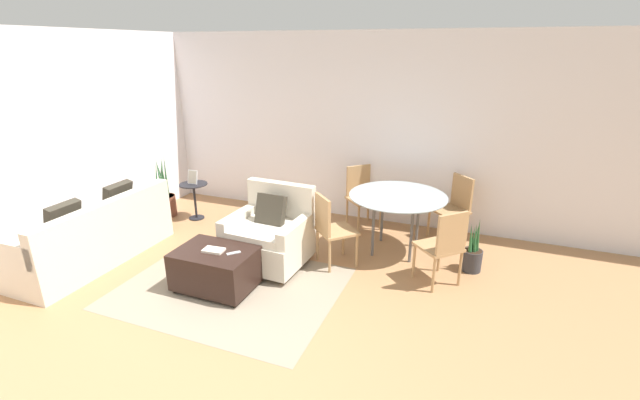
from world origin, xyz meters
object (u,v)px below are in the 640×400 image
(side_table, at_px, (194,194))
(tv_remote_primary, at_px, (234,253))
(dining_table, at_px, (398,201))
(picture_frame, at_px, (193,177))
(ottoman, at_px, (216,268))
(potted_plant, at_px, (165,201))
(dining_chair_far_right, at_px, (455,204))
(dining_chair_far_left, at_px, (361,192))
(dining_chair_near_right, at_px, (444,243))
(dining_chair_near_left, at_px, (330,226))
(book_stack, at_px, (214,250))
(armchair, at_px, (269,236))
(couch, at_px, (93,239))
(potted_plant_small, at_px, (472,256))

(side_table, bearing_deg, tv_remote_primary, -43.04)
(side_table, xyz_separation_m, dining_table, (3.11, 0.02, 0.30))
(picture_frame, bearing_deg, tv_remote_primary, -43.03)
(ottoman, xyz_separation_m, potted_plant, (-2.00, 1.54, 0.00))
(potted_plant, height_order, side_table, potted_plant)
(dining_chair_far_right, bearing_deg, dining_chair_far_left, 180.00)
(dining_table, height_order, dining_chair_near_right, dining_chair_near_right)
(dining_chair_near_left, bearing_deg, potted_plant, 169.13)
(ottoman, distance_m, potted_plant, 2.52)
(ottoman, relative_size, picture_frame, 4.04)
(book_stack, relative_size, tv_remote_primary, 1.71)
(dining_table, bearing_deg, dining_chair_far_right, 45.00)
(armchair, bearing_deg, tv_remote_primary, -93.48)
(armchair, xyz_separation_m, potted_plant, (-2.27, 0.80, -0.11))
(ottoman, distance_m, picture_frame, 2.22)
(ottoman, relative_size, dining_chair_far_right, 0.94)
(armchair, bearing_deg, dining_chair_far_left, 65.33)
(couch, distance_m, dining_chair_near_right, 4.22)
(dining_chair_near_left, bearing_deg, dining_chair_near_right, 0.00)
(armchair, bearing_deg, dining_chair_near_right, 6.26)
(dining_chair_far_right, bearing_deg, picture_frame, -169.83)
(ottoman, height_order, dining_chair_near_left, dining_chair_near_left)
(side_table, relative_size, dining_chair_far_right, 0.63)
(picture_frame, bearing_deg, ottoman, -47.50)
(dining_table, bearing_deg, potted_plant_small, -10.60)
(dining_chair_near_right, bearing_deg, potted_plant, 172.42)
(potted_plant, relative_size, dining_table, 0.81)
(side_table, xyz_separation_m, dining_chair_far_left, (2.45, 0.68, 0.12))
(ottoman, bearing_deg, picture_frame, 132.50)
(potted_plant_small, bearing_deg, ottoman, -151.02)
(tv_remote_primary, distance_m, dining_chair_far_right, 3.07)
(side_table, distance_m, picture_frame, 0.27)
(dining_chair_near_left, bearing_deg, dining_chair_far_right, 45.00)
(book_stack, bearing_deg, potted_plant, 142.17)
(dining_chair_far_right, bearing_deg, book_stack, -135.00)
(potted_plant, xyz_separation_m, dining_chair_near_right, (4.30, -0.57, 0.27))
(dining_table, bearing_deg, potted_plant, -178.62)
(ottoman, distance_m, side_table, 2.18)
(tv_remote_primary, distance_m, picture_frame, 2.34)
(couch, relative_size, potted_plant, 2.00)
(book_stack, height_order, dining_table, dining_table)
(picture_frame, bearing_deg, dining_chair_far_right, 10.17)
(dining_chair_near_right, bearing_deg, dining_chair_near_left, -180.00)
(dining_chair_far_right, bearing_deg, couch, -150.97)
(potted_plant, height_order, dining_table, potted_plant)
(potted_plant_small, bearing_deg, potted_plant, 178.85)
(dining_chair_far_left, bearing_deg, dining_table, -45.00)
(couch, bearing_deg, dining_chair_near_left, 18.99)
(couch, relative_size, ottoman, 2.34)
(book_stack, xyz_separation_m, side_table, (-1.47, 1.62, -0.07))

